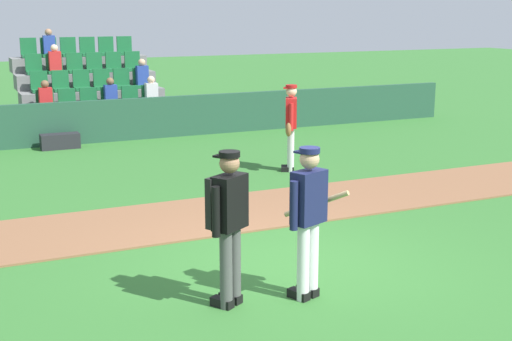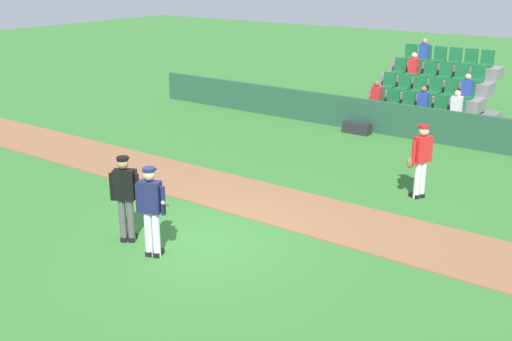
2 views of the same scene
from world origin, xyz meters
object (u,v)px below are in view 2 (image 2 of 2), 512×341
Objects in this scene: runner_red_jersey at (421,159)px; equipment_bag at (357,128)px; batter_navy_jersey at (151,209)px; umpire_home_plate at (125,194)px.

runner_red_jersey is 1.96× the size of equipment_bag.
batter_navy_jersey and umpire_home_plate have the same top height.
runner_red_jersey is (2.81, 5.86, -0.01)m from batter_navy_jersey.
umpire_home_plate is 10.09m from equipment_bag.
batter_navy_jersey is 1.00× the size of umpire_home_plate.
runner_red_jersey reaches higher than equipment_bag.
runner_red_jersey is (3.71, 5.68, -0.04)m from umpire_home_plate.
equipment_bag is (-1.06, 10.24, -0.79)m from batter_navy_jersey.
umpire_home_plate is 6.78m from runner_red_jersey.
batter_navy_jersey is at bearing -84.07° from equipment_bag.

